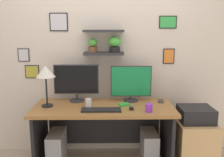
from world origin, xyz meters
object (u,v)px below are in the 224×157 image
Objects in this scene: cell_phone at (161,101)px; printer at (196,114)px; monitor_right at (131,83)px; desk_lamp at (46,73)px; keyboard at (101,110)px; computer_tower_right at (149,147)px; computer_mouse at (131,108)px; pen_cup at (89,103)px; scissors_tray at (124,105)px; drawer_cabinet at (194,144)px; computer_tower_left at (57,150)px; coffee_mug at (149,108)px; monitor_left at (76,81)px; desk at (104,121)px.

cell_phone is 0.37× the size of printer.
monitor_right is 1.04m from desk_lamp.
keyboard reaches higher than computer_tower_right.
computer_mouse is at bearing -173.68° from printer.
pen_cup reaches higher than scissors_tray.
scissors_tray is 0.21× the size of drawer_cabinet.
monitor_right is 0.41m from computer_mouse.
desk_lamp is at bearing -167.76° from monitor_right.
drawer_cabinet is 1.65m from computer_tower_left.
coffee_mug is 0.75× the size of scissors_tray.
monitor_right is 0.31m from scissors_tray.
monitor_right is 0.49m from coffee_mug.
keyboard is at bearing -13.97° from computer_tower_left.
monitor_left is at bearing 168.84° from computer_tower_right.
pen_cup is at bearing 179.31° from printer.
drawer_cabinet is (0.58, 0.16, -0.51)m from coffee_mug.
scissors_tray is 0.64m from computer_tower_right.
computer_tower_right is (0.90, -0.18, -0.80)m from monitor_left.
desk is 4.05× the size of computer_tower_right.
coffee_mug reaches higher than keyboard.
pen_cup reaches higher than computer_mouse.
printer is at bearing -10.54° from monitor_left.
monitor_right reaches higher than cell_phone.
computer_tower_left is at bearing 173.74° from computer_mouse.
computer_tower_right is (-0.52, 0.09, -0.08)m from drawer_cabinet.
desk is 3.25× the size of monitor_right.
cell_phone is 0.59m from computer_tower_right.
printer is (0.00, 0.00, 0.37)m from drawer_cabinet.
printer is at bearing -9.47° from computer_tower_right.
monitor_left is at bearing 123.79° from pen_cup.
computer_mouse reaches higher than scissors_tray.
desk_lamp reaches higher than desk.
coffee_mug is at bearing -10.38° from desk_lamp.
monitor_left is 1.15× the size of desk_lamp.
monitor_left is (-0.34, 0.16, 0.46)m from desk.
printer is 0.87× the size of computer_tower_left.
cell_phone is 1.40m from computer_tower_left.
keyboard is 0.91× the size of desk_lamp.
monitor_left reaches higher than computer_tower_right.
monitor_right is 0.83m from computer_tower_right.
desk reaches higher than computer_tower_left.
coffee_mug is (0.50, -0.27, 0.25)m from desk.
pen_cup is (-0.51, -0.25, -0.18)m from monitor_right.
monitor_left is at bearing 129.29° from keyboard.
scissors_tray reaches higher than desk.
pen_cup reaches higher than coffee_mug.
coffee_mug is 0.35m from scissors_tray.
monitor_right is 0.57m from keyboard.
cell_phone is 1.40× the size of pen_cup.
computer_mouse is 0.21× the size of computer_tower_left.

